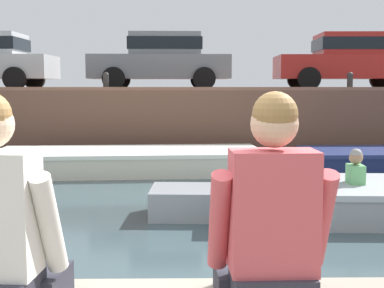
{
  "coord_description": "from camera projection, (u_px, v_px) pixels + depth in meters",
  "views": [
    {
      "loc": [
        0.31,
        -2.66,
        1.83
      ],
      "look_at": [
        0.4,
        3.61,
        1.14
      ],
      "focal_mm": 50.0,
      "sensor_mm": 36.0,
      "label": 1
    }
  ],
  "objects": [
    {
      "name": "ground_plane",
      "position": [
        164.0,
        209.0,
        7.95
      ],
      "size": [
        400.0,
        400.0,
        0.0
      ],
      "primitive_type": "plane",
      "color": "#3D5156"
    },
    {
      "name": "far_quay_wall",
      "position": [
        174.0,
        118.0,
        15.96
      ],
      "size": [
        60.0,
        6.0,
        1.71
      ],
      "primitive_type": "cube",
      "color": "brown",
      "rests_on": "ground"
    },
    {
      "name": "far_wall_coping",
      "position": [
        172.0,
        89.0,
        13.0
      ],
      "size": [
        60.0,
        0.24,
        0.08
      ],
      "primitive_type": "cube",
      "color": "brown",
      "rests_on": "far_quay_wall"
    },
    {
      "name": "boat_moored_central_cream",
      "position": [
        143.0,
        161.0,
        11.3
      ],
      "size": [
        6.69,
        2.3,
        0.48
      ],
      "color": "silver",
      "rests_on": "ground"
    },
    {
      "name": "car_left_inner_grey",
      "position": [
        162.0,
        59.0,
        14.83
      ],
      "size": [
        3.87,
        2.05,
        1.54
      ],
      "color": "slate",
      "rests_on": "far_quay_wall"
    },
    {
      "name": "car_centre_red",
      "position": [
        349.0,
        59.0,
        14.9
      ],
      "size": [
        4.0,
        2.05,
        1.54
      ],
      "color": "#B2231E",
      "rests_on": "far_quay_wall"
    },
    {
      "name": "mooring_bollard_mid",
      "position": [
        106.0,
        80.0,
        13.09
      ],
      "size": [
        0.15,
        0.15,
        0.45
      ],
      "color": "#2D2B28",
      "rests_on": "far_quay_wall"
    },
    {
      "name": "mooring_bollard_east",
      "position": [
        350.0,
        80.0,
        13.17
      ],
      "size": [
        0.15,
        0.15,
        0.45
      ],
      "color": "#2D2B28",
      "rests_on": "far_quay_wall"
    },
    {
      "name": "person_seated_right",
      "position": [
        270.0,
        229.0,
        2.3
      ],
      "size": [
        0.54,
        0.53,
        0.97
      ],
      "color": "#282833",
      "rests_on": "near_quay"
    }
  ]
}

